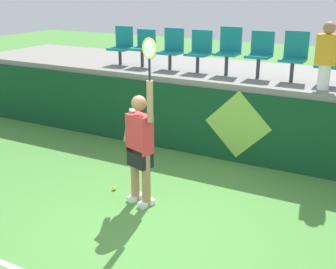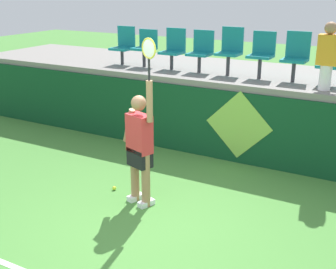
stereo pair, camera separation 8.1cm
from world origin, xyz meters
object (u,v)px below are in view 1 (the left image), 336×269
object	(u,v)px
stadium_chair_6	(294,54)
spectator_0	(326,54)
stadium_chair_2	(172,48)
stadium_chair_3	(200,50)
stadium_chair_7	(330,60)
tennis_ball	(114,188)
stadium_chair_1	(144,46)
tennis_player	(140,145)
stadium_chair_4	(229,49)
stadium_chair_5	(260,52)
stadium_chair_0	(122,44)

from	to	relation	value
stadium_chair_6	spectator_0	world-z (taller)	spectator_0
stadium_chair_2	stadium_chair_3	xyz separation A→B (m)	(0.64, -0.00, 0.00)
stadium_chair_7	stadium_chair_2	bearing A→B (deg)	179.99
stadium_chair_6	spectator_0	bearing A→B (deg)	-35.84
tennis_ball	stadium_chair_6	world-z (taller)	stadium_chair_6
stadium_chair_3	stadium_chair_7	distance (m)	2.52
stadium_chair_1	tennis_player	bearing A→B (deg)	-59.80
tennis_ball	stadium_chair_4	world-z (taller)	stadium_chair_4
tennis_player	stadium_chair_5	world-z (taller)	tennis_player
tennis_ball	stadium_chair_4	bearing A→B (deg)	75.67
tennis_player	stadium_chair_6	bearing A→B (deg)	65.55
tennis_player	stadium_chair_4	bearing A→B (deg)	87.50
stadium_chair_3	stadium_chair_1	bearing A→B (deg)	-179.65
stadium_chair_6	stadium_chair_7	world-z (taller)	stadium_chair_6
stadium_chair_1	tennis_ball	bearing A→B (deg)	-68.01
stadium_chair_7	stadium_chair_1	bearing A→B (deg)	-179.84
stadium_chair_3	stadium_chair_6	bearing A→B (deg)	0.10
tennis_player	stadium_chair_1	distance (m)	3.70
tennis_player	stadium_chair_2	bearing A→B (deg)	109.87
stadium_chair_0	stadium_chair_5	bearing A→B (deg)	-0.07
stadium_chair_6	stadium_chair_0	bearing A→B (deg)	-179.97
stadium_chair_0	stadium_chair_2	xyz separation A→B (m)	(1.25, 0.00, 0.01)
stadium_chair_4	tennis_player	bearing A→B (deg)	-92.50
tennis_player	spectator_0	size ratio (longest dim) A/B	2.21
stadium_chair_0	stadium_chair_3	bearing A→B (deg)	-0.05
tennis_player	stadium_chair_3	size ratio (longest dim) A/B	3.02
stadium_chair_3	stadium_chair_6	xyz separation A→B (m)	(1.89, 0.00, 0.04)
stadium_chair_0	stadium_chair_1	xyz separation A→B (m)	(0.57, -0.01, 0.01)
stadium_chair_1	stadium_chair_2	distance (m)	0.68
stadium_chair_1	stadium_chair_3	world-z (taller)	stadium_chair_3
stadium_chair_1	stadium_chair_4	world-z (taller)	stadium_chair_4
stadium_chair_3	spectator_0	xyz separation A→B (m)	(2.52, -0.45, 0.14)
spectator_0	tennis_player	bearing A→B (deg)	-127.56
stadium_chair_0	stadium_chair_1	bearing A→B (deg)	-0.97
tennis_player	stadium_chair_7	size ratio (longest dim) A/B	3.02
stadium_chair_1	stadium_chair_7	size ratio (longest dim) A/B	0.94
tennis_ball	stadium_chair_7	bearing A→B (deg)	47.93
stadium_chair_1	stadium_chair_5	xyz separation A→B (m)	(2.57, 0.01, 0.05)
tennis_ball	stadium_chair_5	distance (m)	3.76
stadium_chair_2	stadium_chair_6	size ratio (longest dim) A/B	0.93
tennis_player	stadium_chair_6	xyz separation A→B (m)	(1.41, 3.10, 1.00)
stadium_chair_1	stadium_chair_6	xyz separation A→B (m)	(3.20, 0.01, 0.05)
tennis_player	stadium_chair_4	size ratio (longest dim) A/B	2.72
tennis_ball	stadium_chair_2	world-z (taller)	stadium_chair_2
stadium_chair_3	stadium_chair_4	size ratio (longest dim) A/B	0.90
stadium_chair_3	spectator_0	bearing A→B (deg)	-10.10
tennis_ball	spectator_0	world-z (taller)	spectator_0
tennis_player	stadium_chair_4	world-z (taller)	tennis_player
stadium_chair_4	stadium_chair_6	distance (m)	1.27
stadium_chair_2	spectator_0	distance (m)	3.19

